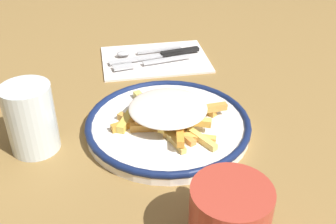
{
  "coord_description": "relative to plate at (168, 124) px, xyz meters",
  "views": [
    {
      "loc": [
        -0.55,
        0.12,
        0.41
      ],
      "look_at": [
        0.0,
        0.0,
        0.04
      ],
      "focal_mm": 43.81,
      "sensor_mm": 36.0,
      "label": 1
    }
  ],
  "objects": [
    {
      "name": "plate",
      "position": [
        0.0,
        0.0,
        0.0
      ],
      "size": [
        0.28,
        0.28,
        0.02
      ],
      "color": "white",
      "rests_on": "ground_plane"
    },
    {
      "name": "napkin",
      "position": [
        0.27,
        -0.03,
        -0.01
      ],
      "size": [
        0.18,
        0.24,
        0.01
      ],
      "primitive_type": "cube",
      "rotation": [
        0.0,
        0.0,
        -0.04
      ],
      "color": "white",
      "rests_on": "ground_plane"
    },
    {
      "name": "fries_heap",
      "position": [
        0.0,
        -0.0,
        0.02
      ],
      "size": [
        0.19,
        0.2,
        0.04
      ],
      "color": "#C8883F",
      "rests_on": "plate"
    },
    {
      "name": "ground_plane",
      "position": [
        0.0,
        0.0,
        -0.01
      ],
      "size": [
        2.6,
        2.6,
        0.0
      ],
      "primitive_type": "plane",
      "color": "olive"
    },
    {
      "name": "spoon",
      "position": [
        0.3,
        0.0,
        0.0
      ],
      "size": [
        0.03,
        0.15,
        0.01
      ],
      "color": "silver",
      "rests_on": "napkin"
    },
    {
      "name": "fork",
      "position": [
        0.24,
        -0.02,
        -0.0
      ],
      "size": [
        0.04,
        0.18,
        0.01
      ],
      "color": "silver",
      "rests_on": "napkin"
    },
    {
      "name": "coffee_mug",
      "position": [
        -0.24,
        -0.02,
        0.03
      ],
      "size": [
        0.12,
        0.1,
        0.09
      ],
      "color": "#AE3A2C",
      "rests_on": "ground_plane"
    },
    {
      "name": "water_glass",
      "position": [
        0.0,
        0.22,
        0.04
      ],
      "size": [
        0.08,
        0.08,
        0.11
      ],
      "primitive_type": "cylinder",
      "color": "silver",
      "rests_on": "ground_plane"
    },
    {
      "name": "knife",
      "position": [
        0.27,
        -0.05,
        -0.0
      ],
      "size": [
        0.04,
        0.21,
        0.01
      ],
      "color": "black",
      "rests_on": "napkin"
    }
  ]
}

